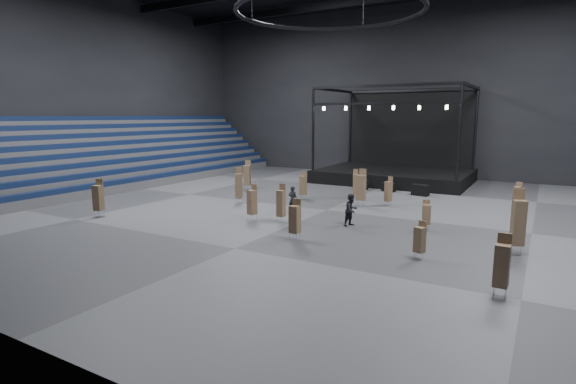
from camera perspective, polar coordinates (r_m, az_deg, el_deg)
The scene contains 26 objects.
floor at distance 31.07m, azimuth 4.91°, elevation -2.31°, with size 50.00×50.00×0.00m, color #4C4C4F.
wall_back at distance 50.30m, azimuth 15.53°, elevation 12.25°, with size 50.00×0.20×18.00m, color black.
wall_left at distance 46.89m, azimuth -24.46°, elevation 11.96°, with size 0.20×42.00×18.00m, color black.
bleachers_left at distance 45.41m, azimuth -22.30°, elevation 3.00°, with size 7.20×40.00×6.40m.
stage at distance 45.91m, azimuth 13.60°, elevation 3.17°, with size 14.00×10.00×9.20m.
truss_ring at distance 31.11m, azimuth 5.28°, elevation 21.83°, with size 12.30×12.30×5.15m.
flight_case_left at distance 40.17m, azimuth 9.34°, elevation 0.89°, with size 1.16×0.58×0.78m, color black.
flight_case_mid at distance 39.47m, azimuth 12.67°, elevation 0.62°, with size 1.14×0.57×0.76m, color black.
flight_case_right at distance 38.09m, azimuth 16.46°, elevation 0.23°, with size 1.34×0.67×0.90m, color black.
chair_stack_0 at distance 32.98m, azimuth 12.64°, elevation 0.15°, with size 0.56×0.56×2.13m.
chair_stack_1 at distance 17.78m, azimuth 25.52°, elevation -8.31°, with size 0.52×0.52×2.33m.
chair_stack_2 at distance 21.14m, azimuth 16.39°, elevation -5.74°, with size 0.53×0.53×1.77m.
chair_stack_3 at distance 35.33m, azimuth 8.58°, elevation 1.02°, with size 0.54×0.54×2.34m.
chair_stack_4 at distance 26.55m, azimuth 17.16°, elevation -2.68°, with size 0.55×0.55×1.75m.
chair_stack_5 at distance 27.82m, azimuth -4.57°, elevation -1.22°, with size 0.59×0.59×2.27m.
chair_stack_6 at distance 23.45m, azimuth 27.20°, elevation -3.36°, with size 0.70×0.70×3.11m.
chair_stack_7 at distance 23.29m, azimuth 0.90°, elevation -3.39°, with size 0.50×0.50×2.19m.
chair_stack_8 at distance 31.16m, azimuth -22.95°, elevation -0.61°, with size 0.63×0.63×2.45m.
chair_stack_9 at distance 27.24m, azimuth -0.89°, elevation -1.37°, with size 0.45×0.45×2.37m.
chair_stack_10 at distance 34.79m, azimuth 1.93°, elevation 0.91°, with size 0.44×0.44×2.18m.
chair_stack_11 at distance 39.25m, azimuth -5.18°, elevation 2.20°, with size 0.66×0.66×2.61m.
chair_stack_12 at distance 33.41m, azimuth -6.27°, elevation 0.86°, with size 0.61×0.61×2.66m.
chair_stack_13 at distance 32.42m, azimuth 9.29°, elevation 0.62°, with size 0.55×0.55×2.70m.
chair_stack_14 at distance 34.70m, azimuth 27.12°, elevation -0.35°, with size 0.57×0.57×1.93m.
man_center at distance 30.03m, azimuth 0.62°, elevation -0.95°, with size 0.65×0.43×1.79m, color black.
crew_member at distance 26.64m, azimuth 8.05°, elevation -2.28°, with size 0.93×0.72×1.91m, color black.
Camera 1 is at (12.84, -27.56, 6.42)m, focal length 28.00 mm.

